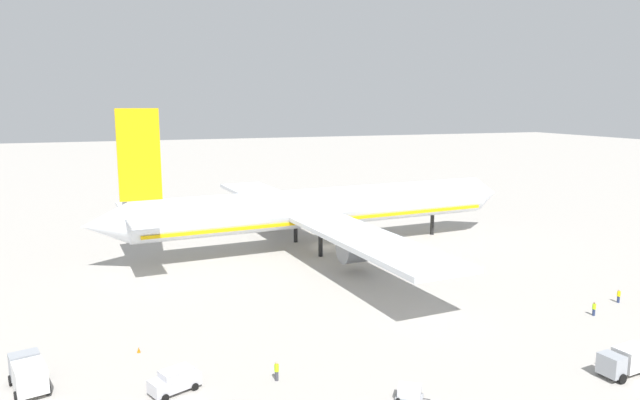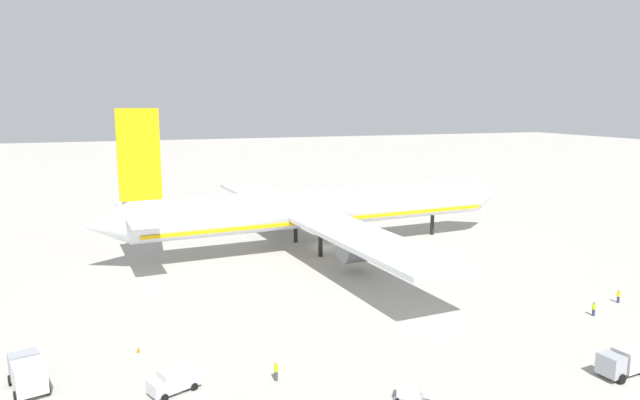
% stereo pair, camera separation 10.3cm
% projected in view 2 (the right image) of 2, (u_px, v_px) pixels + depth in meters
% --- Properties ---
extents(ground_plane, '(600.00, 600.00, 0.00)m').
position_uv_depth(ground_plane, '(324.00, 247.00, 97.44)').
color(ground_plane, '#ADA8A0').
extents(airliner, '(74.82, 76.50, 23.39)m').
position_uv_depth(airliner, '(318.00, 209.00, 95.67)').
color(airliner, silver).
rests_on(airliner, ground).
extents(service_truck_3, '(5.38, 2.84, 2.44)m').
position_uv_depth(service_truck_3, '(625.00, 360.00, 51.42)').
color(service_truck_3, '#999EA5').
rests_on(service_truck_3, ground).
extents(service_truck_5, '(3.71, 5.71, 2.61)m').
position_uv_depth(service_truck_5, '(28.00, 373.00, 48.75)').
color(service_truck_5, '#999EA5').
rests_on(service_truck_5, ground).
extents(service_van, '(4.58, 3.32, 1.97)m').
position_uv_depth(service_van, '(174.00, 380.00, 48.48)').
color(service_van, silver).
rests_on(service_van, ground).
extents(baggage_cart_0, '(2.73, 2.45, 1.28)m').
position_uv_depth(baggage_cart_0, '(409.00, 392.00, 47.14)').
color(baggage_cart_0, gray).
rests_on(baggage_cart_0, ground).
extents(baggage_cart_1, '(2.57, 2.64, 1.23)m').
position_uv_depth(baggage_cart_1, '(424.00, 187.00, 162.79)').
color(baggage_cart_1, '#26598C').
rests_on(baggage_cart_1, ground).
extents(baggage_cart_2, '(3.16, 2.62, 1.50)m').
position_uv_depth(baggage_cart_2, '(310.00, 193.00, 149.75)').
color(baggage_cart_2, gray).
rests_on(baggage_cart_2, ground).
extents(ground_worker_1, '(0.55, 0.55, 1.61)m').
position_uv_depth(ground_worker_1, '(594.00, 309.00, 65.84)').
color(ground_worker_1, navy).
rests_on(ground_worker_1, ground).
extents(ground_worker_2, '(0.47, 0.47, 1.66)m').
position_uv_depth(ground_worker_2, '(619.00, 296.00, 70.10)').
color(ground_worker_2, navy).
rests_on(ground_worker_2, ground).
extents(ground_worker_4, '(0.56, 0.56, 1.75)m').
position_uv_depth(ground_worker_4, '(276.00, 371.00, 50.44)').
color(ground_worker_4, '#3F3F47').
rests_on(ground_worker_4, ground).
extents(traffic_cone_0, '(0.36, 0.36, 0.55)m').
position_uv_depth(traffic_cone_0, '(138.00, 350.00, 56.22)').
color(traffic_cone_0, orange).
rests_on(traffic_cone_0, ground).
extents(traffic_cone_1, '(0.36, 0.36, 0.55)m').
position_uv_depth(traffic_cone_1, '(117.00, 215.00, 123.93)').
color(traffic_cone_1, orange).
rests_on(traffic_cone_1, ground).
extents(traffic_cone_2, '(0.36, 0.36, 0.55)m').
position_uv_depth(traffic_cone_2, '(439.00, 210.00, 128.94)').
color(traffic_cone_2, orange).
rests_on(traffic_cone_2, ground).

